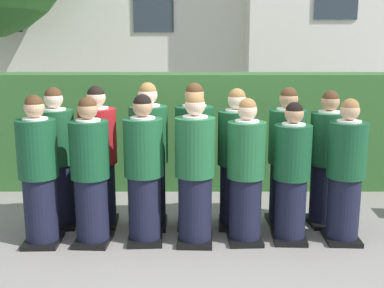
# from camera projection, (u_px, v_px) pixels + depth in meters

# --- Properties ---
(ground_plane) EXTENTS (60.00, 60.00, 0.00)m
(ground_plane) POSITION_uv_depth(u_px,v_px,m) (192.00, 241.00, 5.33)
(ground_plane) COLOR gray
(student_front_row_0) EXTENTS (0.42, 0.52, 1.63)m
(student_front_row_0) POSITION_uv_depth(u_px,v_px,m) (37.00, 175.00, 5.12)
(student_front_row_0) COLOR black
(student_front_row_0) RESTS_ON ground
(student_front_row_1) EXTENTS (0.42, 0.48, 1.61)m
(student_front_row_1) POSITION_uv_depth(u_px,v_px,m) (89.00, 175.00, 5.14)
(student_front_row_1) COLOR black
(student_front_row_1) RESTS_ON ground
(student_front_row_2) EXTENTS (0.42, 0.52, 1.63)m
(student_front_row_2) POSITION_uv_depth(u_px,v_px,m) (143.00, 173.00, 5.18)
(student_front_row_2) COLOR black
(student_front_row_2) RESTS_ON ground
(student_front_row_3) EXTENTS (0.43, 0.49, 1.65)m
(student_front_row_3) POSITION_uv_depth(u_px,v_px,m) (194.00, 173.00, 5.15)
(student_front_row_3) COLOR black
(student_front_row_3) RESTS_ON ground
(student_front_row_4) EXTENTS (0.41, 0.47, 1.59)m
(student_front_row_4) POSITION_uv_depth(u_px,v_px,m) (244.00, 175.00, 5.19)
(student_front_row_4) COLOR black
(student_front_row_4) RESTS_ON ground
(student_front_row_5) EXTENTS (0.40, 0.50, 1.55)m
(student_front_row_5) POSITION_uv_depth(u_px,v_px,m) (290.00, 176.00, 5.21)
(student_front_row_5) COLOR black
(student_front_row_5) RESTS_ON ground
(student_front_row_6) EXTENTS (0.41, 0.47, 1.59)m
(student_front_row_6) POSITION_uv_depth(u_px,v_px,m) (344.00, 175.00, 5.20)
(student_front_row_6) COLOR black
(student_front_row_6) RESTS_ON ground
(student_rear_row_0) EXTENTS (0.43, 0.51, 1.66)m
(student_rear_row_0) POSITION_uv_depth(u_px,v_px,m) (56.00, 161.00, 5.64)
(student_rear_row_0) COLOR black
(student_rear_row_0) RESTS_ON ground
(student_in_red_blazer) EXTENTS (0.44, 0.50, 1.68)m
(student_in_red_blazer) POSITION_uv_depth(u_px,v_px,m) (97.00, 160.00, 5.65)
(student_in_red_blazer) COLOR black
(student_in_red_blazer) RESTS_ON ground
(student_rear_row_2) EXTENTS (0.45, 0.50, 1.72)m
(student_rear_row_2) POSITION_uv_depth(u_px,v_px,m) (147.00, 159.00, 5.61)
(student_rear_row_2) COLOR black
(student_rear_row_2) RESTS_ON ground
(student_rear_row_3) EXTENTS (0.45, 0.49, 1.71)m
(student_rear_row_3) POSITION_uv_depth(u_px,v_px,m) (193.00, 159.00, 5.64)
(student_rear_row_3) COLOR black
(student_rear_row_3) RESTS_ON ground
(student_rear_row_4) EXTENTS (0.43, 0.49, 1.65)m
(student_rear_row_4) POSITION_uv_depth(u_px,v_px,m) (234.00, 162.00, 5.62)
(student_rear_row_4) COLOR black
(student_rear_row_4) RESTS_ON ground
(student_rear_row_5) EXTENTS (0.43, 0.52, 1.66)m
(student_rear_row_5) POSITION_uv_depth(u_px,v_px,m) (285.00, 160.00, 5.68)
(student_rear_row_5) COLOR black
(student_rear_row_5) RESTS_ON ground
(student_rear_row_6) EXTENTS (0.42, 0.49, 1.62)m
(student_rear_row_6) POSITION_uv_depth(u_px,v_px,m) (325.00, 162.00, 5.69)
(student_rear_row_6) COLOR black
(student_rear_row_6) RESTS_ON ground
(hedge) EXTENTS (8.61, 0.70, 1.71)m
(hedge) POSITION_uv_depth(u_px,v_px,m) (192.00, 130.00, 7.25)
(hedge) COLOR #33662D
(hedge) RESTS_ON ground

